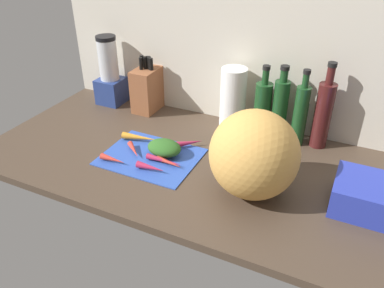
{
  "coord_description": "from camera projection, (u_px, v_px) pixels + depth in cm",
  "views": [
    {
      "loc": [
        50.46,
        -113.38,
        82.35
      ],
      "look_at": [
        0.69,
        -8.58,
        12.1
      ],
      "focal_mm": 36.19,
      "sensor_mm": 36.0,
      "label": 1
    }
  ],
  "objects": [
    {
      "name": "winter_squash",
      "position": [
        254.0,
        155.0,
        1.24
      ],
      "size": [
        29.44,
        28.8,
        29.86
      ],
      "primitive_type": "ellipsoid",
      "color": "gold",
      "rests_on": "ground_plane"
    },
    {
      "name": "cutting_board",
      "position": [
        151.0,
        156.0,
        1.5
      ],
      "size": [
        36.47,
        28.86,
        0.8
      ],
      "primitive_type": "cube",
      "color": "#2D51B7",
      "rests_on": "ground_plane"
    },
    {
      "name": "carrot_5",
      "position": [
        151.0,
        167.0,
        1.41
      ],
      "size": [
        11.16,
        3.02,
        2.66
      ],
      "primitive_type": "cone",
      "rotation": [
        0.0,
        1.57,
        0.03
      ],
      "color": "#B2264C",
      "rests_on": "cutting_board"
    },
    {
      "name": "carrot_0",
      "position": [
        189.0,
        143.0,
        1.56
      ],
      "size": [
        10.6,
        9.87,
        2.66
      ],
      "primitive_type": "cone",
      "rotation": [
        0.0,
        1.57,
        0.73
      ],
      "color": "#B2264C",
      "rests_on": "cutting_board"
    },
    {
      "name": "bottle_3",
      "position": [
        323.0,
        113.0,
        1.51
      ],
      "size": [
        6.78,
        6.78,
        35.11
      ],
      "color": "#471919",
      "rests_on": "ground_plane"
    },
    {
      "name": "paper_towel_roll",
      "position": [
        233.0,
        99.0,
        1.64
      ],
      "size": [
        10.84,
        10.84,
        27.39
      ],
      "primitive_type": "cylinder",
      "color": "white",
      "rests_on": "ground_plane"
    },
    {
      "name": "dish_rack",
      "position": [
        379.0,
        199.0,
        1.21
      ],
      "size": [
        27.76,
        19.24,
        10.09
      ],
      "primitive_type": "cube",
      "color": "#2838AD",
      "rests_on": "ground_plane"
    },
    {
      "name": "wall_back",
      "position": [
        238.0,
        55.0,
        1.63
      ],
      "size": [
        170.0,
        3.0,
        60.0
      ],
      "primitive_type": "cube",
      "color": "beige",
      "rests_on": "ground_plane"
    },
    {
      "name": "bottle_0",
      "position": [
        262.0,
        108.0,
        1.6
      ],
      "size": [
        7.08,
        7.08,
        30.43
      ],
      "color": "#19421E",
      "rests_on": "ground_plane"
    },
    {
      "name": "carrot_4",
      "position": [
        134.0,
        150.0,
        1.52
      ],
      "size": [
        9.48,
        8.7,
        2.2
      ],
      "primitive_type": "cone",
      "rotation": [
        0.0,
        1.57,
        -0.72
      ],
      "color": "red",
      "rests_on": "cutting_board"
    },
    {
      "name": "ground_plane",
      "position": [
        200.0,
        163.0,
        1.5
      ],
      "size": [
        170.0,
        80.0,
        3.0
      ],
      "primitive_type": "cube",
      "color": "#47382B"
    },
    {
      "name": "carrot_6",
      "position": [
        140.0,
        138.0,
        1.59
      ],
      "size": [
        15.49,
        5.59,
        2.92
      ],
      "primitive_type": "cone",
      "rotation": [
        0.0,
        1.57,
        0.18
      ],
      "color": "orange",
      "rests_on": "cutting_board"
    },
    {
      "name": "knife_block",
      "position": [
        148.0,
        88.0,
        1.82
      ],
      "size": [
        9.87,
        16.79,
        25.77
      ],
      "color": "brown",
      "rests_on": "ground_plane"
    },
    {
      "name": "blender_appliance",
      "position": [
        110.0,
        75.0,
        1.86
      ],
      "size": [
        12.15,
        12.15,
        33.18
      ],
      "color": "navy",
      "rests_on": "ground_plane"
    },
    {
      "name": "carrot_3",
      "position": [
        113.0,
        159.0,
        1.46
      ],
      "size": [
        10.48,
        2.67,
        2.46
      ],
      "primitive_type": "cone",
      "rotation": [
        0.0,
        1.57,
        -0.02
      ],
      "color": "red",
      "rests_on": "cutting_board"
    },
    {
      "name": "bottle_1",
      "position": [
        280.0,
        108.0,
        1.57
      ],
      "size": [
        6.3,
        6.3,
        31.37
      ],
      "color": "#19421E",
      "rests_on": "ground_plane"
    },
    {
      "name": "carrot_1",
      "position": [
        164.0,
        161.0,
        1.45
      ],
      "size": [
        14.72,
        2.34,
        2.27
      ],
      "primitive_type": "cone",
      "rotation": [
        0.0,
        1.57,
        -0.0
      ],
      "color": "#B2264C",
      "rests_on": "cutting_board"
    },
    {
      "name": "carrot_2",
      "position": [
        169.0,
        163.0,
        1.44
      ],
      "size": [
        11.08,
        3.83,
        2.09
      ],
      "primitive_type": "cone",
      "rotation": [
        0.0,
        1.57,
        -0.16
      ],
      "color": "red",
      "rests_on": "cutting_board"
    },
    {
      "name": "bottle_2",
      "position": [
        300.0,
        114.0,
        1.53
      ],
      "size": [
        5.69,
        5.69,
        31.78
      ],
      "color": "#19421E",
      "rests_on": "ground_plane"
    },
    {
      "name": "carrot_greens_pile",
      "position": [
        164.0,
        148.0,
        1.5
      ],
      "size": [
        13.55,
        10.43,
        5.73
      ],
      "primitive_type": "ellipsoid",
      "color": "#2D6023",
      "rests_on": "cutting_board"
    }
  ]
}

